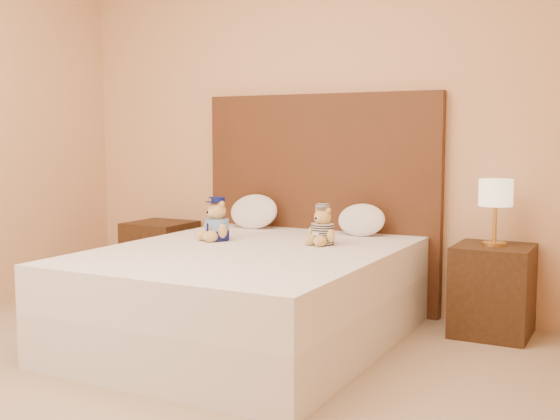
% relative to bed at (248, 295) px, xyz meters
% --- Properties ---
extents(ground, '(4.00, 4.50, 0.00)m').
position_rel_bed_xyz_m(ground, '(0.00, -1.20, -0.28)').
color(ground, tan).
rests_on(ground, ground).
extents(room_walls, '(4.04, 4.52, 2.72)m').
position_rel_bed_xyz_m(room_walls, '(0.00, -0.74, 1.53)').
color(room_walls, tan).
rests_on(room_walls, ground).
extents(bed, '(1.60, 2.00, 0.55)m').
position_rel_bed_xyz_m(bed, '(0.00, 0.00, 0.00)').
color(bed, white).
rests_on(bed, ground).
extents(headboard, '(1.75, 0.08, 1.50)m').
position_rel_bed_xyz_m(headboard, '(0.00, 1.01, 0.47)').
color(headboard, '#4B2816').
rests_on(headboard, ground).
extents(nightstand_left, '(0.45, 0.45, 0.55)m').
position_rel_bed_xyz_m(nightstand_left, '(-1.25, 0.80, -0.00)').
color(nightstand_left, '#3B2613').
rests_on(nightstand_left, ground).
extents(nightstand_right, '(0.45, 0.45, 0.55)m').
position_rel_bed_xyz_m(nightstand_right, '(1.25, 0.80, -0.00)').
color(nightstand_right, '#3B2613').
rests_on(nightstand_right, ground).
extents(lamp, '(0.20, 0.20, 0.40)m').
position_rel_bed_xyz_m(lamp, '(1.25, 0.80, 0.57)').
color(lamp, gold).
rests_on(lamp, nightstand_right).
extents(teddy_police, '(0.30, 0.30, 0.27)m').
position_rel_bed_xyz_m(teddy_police, '(-0.35, 0.21, 0.41)').
color(teddy_police, tan).
rests_on(teddy_police, bed).
extents(teddy_prisoner, '(0.26, 0.25, 0.24)m').
position_rel_bed_xyz_m(teddy_prisoner, '(0.32, 0.35, 0.39)').
color(teddy_prisoner, tan).
rests_on(teddy_prisoner, bed).
extents(pillow_left, '(0.37, 0.24, 0.26)m').
position_rel_bed_xyz_m(pillow_left, '(-0.44, 0.83, 0.41)').
color(pillow_left, white).
rests_on(pillow_left, bed).
extents(pillow_right, '(0.33, 0.21, 0.23)m').
position_rel_bed_xyz_m(pillow_right, '(0.38, 0.83, 0.39)').
color(pillow_right, white).
rests_on(pillow_right, bed).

